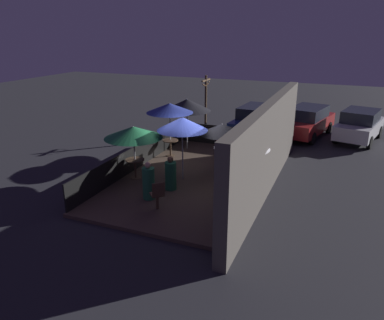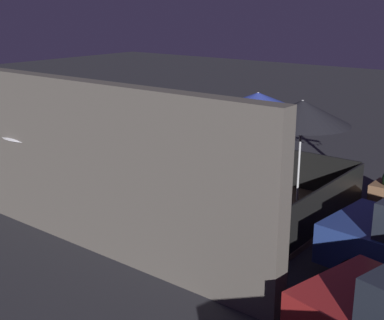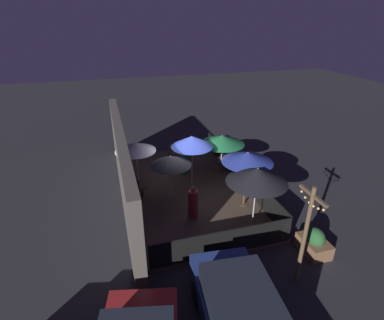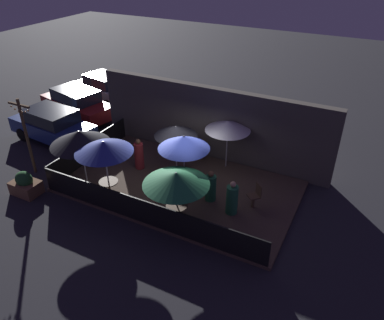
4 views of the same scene
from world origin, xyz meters
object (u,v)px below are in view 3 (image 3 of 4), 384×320
Objects in this scene: patio_umbrella_1 at (248,157)px; patio_umbrella_5 at (192,141)px; patio_umbrella_0 at (222,140)px; patron_1 at (193,203)px; patio_umbrella_2 at (171,161)px; patio_umbrella_3 at (257,175)px; patio_chair_0 at (140,187)px; light_post at (306,231)px; parked_car_0 at (242,319)px; patio_umbrella_4 at (135,147)px; patio_chair_1 at (172,152)px; planter_box at (314,243)px; patron_0 at (186,164)px; patron_2 at (187,155)px; dining_table_0 at (221,163)px; dining_table_1 at (244,192)px.

patio_umbrella_5 is (2.28, 1.61, -0.03)m from patio_umbrella_1.
patio_umbrella_0 is 4.11m from patron_1.
patio_umbrella_3 is at bearing -135.22° from patio_umbrella_2.
patio_umbrella_3 is 2.57× the size of patio_chair_0.
parked_car_0 is (-1.31, 2.47, -1.01)m from light_post.
patio_umbrella_4 reaches higher than patron_1.
patio_chair_0 is 0.69× the size of patron_1.
patio_umbrella_3 is at bearing 175.25° from patio_umbrella_0.
patio_umbrella_1 is (-2.90, 0.10, 0.37)m from patio_umbrella_0.
patio_chair_0 is 0.28× the size of light_post.
patio_umbrella_3 is 0.73× the size of light_post.
planter_box is at bearing -24.18° from patio_chair_1.
light_post reaches higher than patio_umbrella_2.
patio_umbrella_0 reaches higher than patron_0.
patio_umbrella_4 is 8.16m from planter_box.
patio_umbrella_2 is 4.01m from patio_chair_1.
patron_0 is (1.55, -2.46, 0.04)m from patio_chair_0.
patio_umbrella_2 is 2.00m from patron_1.
parked_car_0 is (-5.15, 0.33, 0.12)m from patron_1.
patron_2 is at bearing 16.35° from patio_umbrella_1.
patron_0 is at bearing -1.20° from parked_car_0.
parked_car_0 is at bearing -170.31° from patio_umbrella_4.
patio_chair_1 is 0.71× the size of patron_1.
patio_umbrella_2 is at bearing 130.10° from patio_umbrella_5.
patio_umbrella_1 is 4.79m from patron_2.
patio_chair_1 is (3.15, -2.15, 0.02)m from patio_chair_0.
light_post is at bearing 177.97° from patio_umbrella_0.
patron_0 is 3.64m from patron_1.
patio_umbrella_3 is 5.94m from patron_2.
patio_chair_0 is (-1.10, 4.18, -0.08)m from dining_table_0.
patio_umbrella_0 is at bearing 155.20° from patron_2.
patio_umbrella_1 is at bearing -34.87° from patron_0.
patio_chair_0 is 2.91m from patron_0.
patio_umbrella_5 is at bearing 20.65° from patio_umbrella_3.
patio_umbrella_1 reaches higher than patio_umbrella_4.
patio_chair_1 is at bearing 14.97° from patio_umbrella_3.
light_post is (-6.97, 0.25, 1.15)m from dining_table_0.
patron_0 is 1.03m from patron_2.
patron_1 is (-0.22, 2.29, 0.03)m from dining_table_1.
patio_umbrella_5 is at bearing -105.68° from patio_umbrella_4.
patio_chair_0 is at bearing -112.87° from patron_1.
patio_umbrella_1 is 1.94× the size of patron_0.
patio_chair_1 is 0.88× the size of planter_box.
patio_umbrella_4 reaches higher than patron_2.
patio_umbrella_4 is 5.19m from dining_table_1.
light_post is at bearing 125.89° from planter_box.
patio_umbrella_0 reaches higher than dining_table_1.
patio_umbrella_5 is 3.15m from patio_chair_1.
planter_box is at bearing -144.00° from patio_umbrella_3.
dining_table_1 is (0.00, 0.00, -1.61)m from patio_umbrella_1.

